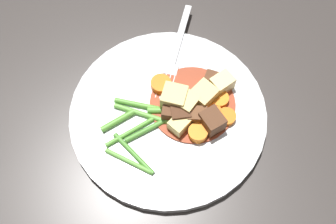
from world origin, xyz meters
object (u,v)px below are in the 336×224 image
(carrot_slice_4, at_px, (211,110))
(meat_chunk_0, at_px, (212,122))
(carrot_slice_1, at_px, (161,85))
(meat_chunk_2, at_px, (169,114))
(meat_chunk_3, at_px, (211,79))
(fork, at_px, (175,53))
(carrot_slice_0, at_px, (211,92))
(potato_chunk_0, at_px, (185,103))
(potato_chunk_3, at_px, (222,84))
(carrot_slice_2, at_px, (198,133))
(meat_chunk_1, at_px, (197,116))
(potato_chunk_1, at_px, (203,96))
(potato_chunk_2, at_px, (174,98))
(carrot_slice_5, at_px, (226,117))
(meat_chunk_4, at_px, (180,112))
(potato_chunk_4, at_px, (179,125))
(carrot_slice_3, at_px, (219,99))
(dinner_plate, at_px, (168,114))

(carrot_slice_4, bearing_deg, meat_chunk_0, -123.60)
(carrot_slice_1, height_order, meat_chunk_2, meat_chunk_2)
(meat_chunk_3, distance_m, fork, 0.07)
(carrot_slice_0, distance_m, potato_chunk_0, 0.04)
(potato_chunk_3, bearing_deg, carrot_slice_2, -147.70)
(carrot_slice_4, height_order, meat_chunk_2, meat_chunk_2)
(potato_chunk_3, distance_m, meat_chunk_1, 0.06)
(carrot_slice_0, height_order, meat_chunk_0, meat_chunk_0)
(carrot_slice_0, xyz_separation_m, meat_chunk_0, (-0.03, -0.04, 0.01))
(potato_chunk_1, relative_size, potato_chunk_2, 0.99)
(carrot_slice_1, relative_size, potato_chunk_3, 0.96)
(potato_chunk_2, bearing_deg, carrot_slice_4, -46.03)
(meat_chunk_3, xyz_separation_m, fork, (-0.02, 0.07, -0.01))
(carrot_slice_5, relative_size, potato_chunk_1, 0.81)
(meat_chunk_4, bearing_deg, potato_chunk_4, -129.89)
(carrot_slice_0, bearing_deg, meat_chunk_4, -173.37)
(carrot_slice_0, distance_m, meat_chunk_2, 0.07)
(meat_chunk_1, bearing_deg, carrot_slice_2, -119.83)
(potato_chunk_1, bearing_deg, potato_chunk_4, -160.61)
(potato_chunk_0, bearing_deg, carrot_slice_3, -20.64)
(meat_chunk_2, bearing_deg, meat_chunk_1, -35.75)
(carrot_slice_0, relative_size, potato_chunk_0, 0.85)
(carrot_slice_0, height_order, meat_chunk_3, meat_chunk_3)
(potato_chunk_1, distance_m, meat_chunk_4, 0.04)
(carrot_slice_4, bearing_deg, potato_chunk_0, 136.74)
(potato_chunk_2, xyz_separation_m, potato_chunk_4, (-0.02, -0.04, -0.01))
(dinner_plate, bearing_deg, carrot_slice_4, -31.70)
(carrot_slice_2, bearing_deg, meat_chunk_0, 3.70)
(carrot_slice_5, bearing_deg, potato_chunk_0, 131.76)
(dinner_plate, bearing_deg, carrot_slice_0, -6.83)
(dinner_plate, height_order, carrot_slice_5, carrot_slice_5)
(carrot_slice_3, xyz_separation_m, meat_chunk_0, (-0.03, -0.03, 0.01))
(potato_chunk_3, height_order, meat_chunk_4, same)
(carrot_slice_1, bearing_deg, meat_chunk_3, -26.40)
(meat_chunk_2, bearing_deg, meat_chunk_4, -23.78)
(carrot_slice_1, distance_m, meat_chunk_1, 0.07)
(carrot_slice_3, height_order, meat_chunk_2, meat_chunk_2)
(carrot_slice_5, xyz_separation_m, meat_chunk_0, (-0.02, 0.00, 0.01))
(meat_chunk_0, relative_size, meat_chunk_4, 1.09)
(potato_chunk_0, bearing_deg, meat_chunk_2, -174.36)
(dinner_plate, relative_size, carrot_slice_2, 10.32)
(fork, bearing_deg, carrot_slice_3, -84.35)
(carrot_slice_0, bearing_deg, carrot_slice_3, -79.62)
(carrot_slice_3, xyz_separation_m, meat_chunk_2, (-0.07, 0.01, 0.00))
(potato_chunk_0, distance_m, fork, 0.09)
(dinner_plate, relative_size, fork, 2.04)
(carrot_slice_5, bearing_deg, carrot_slice_2, -179.66)
(carrot_slice_2, xyz_separation_m, meat_chunk_1, (0.01, 0.02, 0.00))
(meat_chunk_3, relative_size, meat_chunk_4, 0.74)
(carrot_slice_4, relative_size, potato_chunk_3, 0.84)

